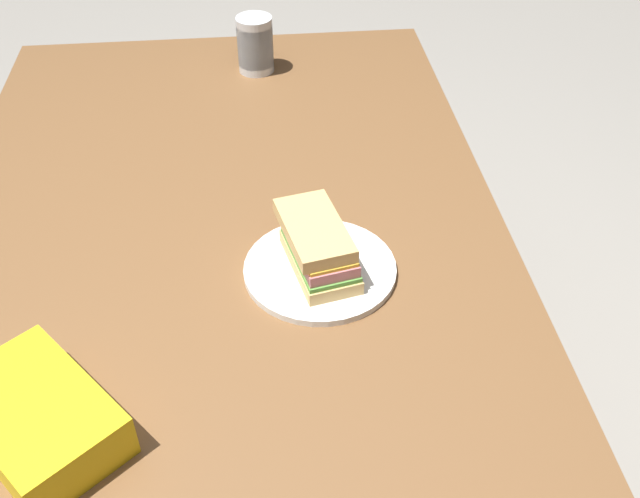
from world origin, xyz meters
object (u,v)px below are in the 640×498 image
at_px(dining_table, 227,302).
at_px(chip_bag, 38,418).
at_px(sandwich, 318,246).
at_px(plastic_cup_stack, 255,44).
at_px(paper_plate, 320,269).

distance_m(dining_table, chip_bag, 0.40).
xyz_separation_m(dining_table, sandwich, (-0.02, -0.16, 0.13)).
bearing_deg(chip_bag, dining_table, 102.10).
height_order(sandwich, plastic_cup_stack, plastic_cup_stack).
distance_m(sandwich, chip_bag, 0.49).
relative_size(dining_table, sandwich, 9.19).
bearing_deg(paper_plate, plastic_cup_stack, 6.02).
height_order(dining_table, chip_bag, chip_bag).
distance_m(dining_table, paper_plate, 0.18).
bearing_deg(chip_bag, sandwich, 86.02).
relative_size(dining_table, paper_plate, 7.11).
bearing_deg(paper_plate, sandwich, 38.89).
bearing_deg(sandwich, paper_plate, -141.11).
bearing_deg(plastic_cup_stack, chip_bag, 162.34).
relative_size(sandwich, plastic_cup_stack, 1.49).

